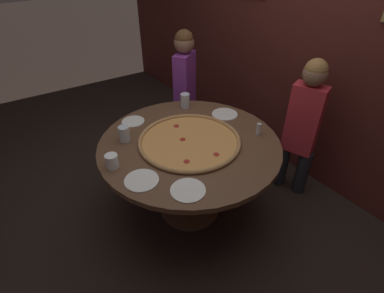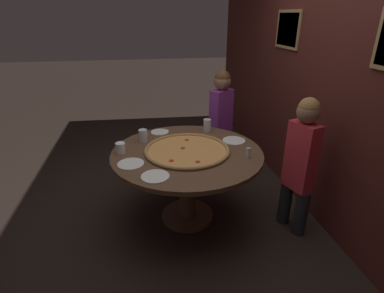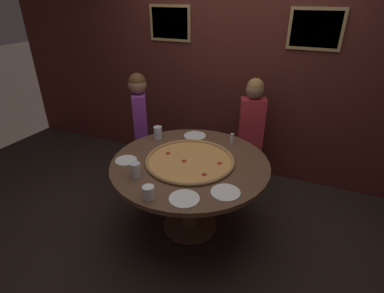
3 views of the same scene
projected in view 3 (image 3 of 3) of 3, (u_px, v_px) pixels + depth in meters
The scene contains 14 objects.
ground_plane at pixel (190, 225), 2.99m from camera, with size 24.00×24.00×0.00m, color black.
back_wall at pixel (235, 67), 3.45m from camera, with size 6.40×0.08×2.60m.
dining_table at pixel (190, 176), 2.72m from camera, with size 1.40×1.40×0.74m.
giant_pizza at pixel (190, 160), 2.64m from camera, with size 0.79×0.79×0.03m.
drink_cup_beside_pizza at pixel (148, 192), 2.16m from camera, with size 0.09×0.09×0.10m, color white.
drink_cup_near_left at pixel (158, 133), 3.03m from camera, with size 0.08×0.08×0.13m, color silver.
drink_cup_front_edge at pixel (135, 170), 2.41m from camera, with size 0.08×0.08×0.12m, color silver.
white_plate_near_front at pixel (195, 136), 3.11m from camera, with size 0.23×0.23×0.01m, color white.
white_plate_far_back at pixel (126, 160), 2.66m from camera, with size 0.19×0.19×0.01m, color white.
white_plate_right_side at pixel (225, 192), 2.23m from camera, with size 0.22×0.22×0.01m, color white.
white_plate_left_side at pixel (184, 199), 2.17m from camera, with size 0.23×0.23×0.01m, color white.
condiment_shaker at pixel (232, 138), 2.96m from camera, with size 0.04×0.04×0.10m.
diner_side_right at pixel (251, 128), 3.33m from camera, with size 0.34×0.22×1.29m.
diner_far_left at pixel (141, 123), 3.39m from camera, with size 0.28×0.34×1.32m.
Camera 3 is at (0.92, -2.10, 2.08)m, focal length 28.00 mm.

